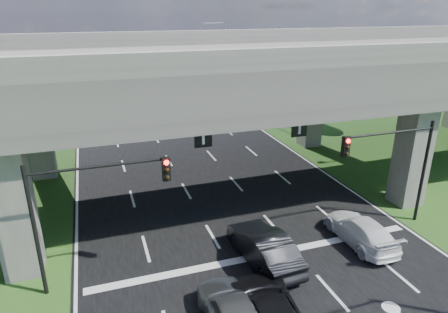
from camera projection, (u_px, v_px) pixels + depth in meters
ground at (295, 302)px, 16.88m from camera, size 160.00×160.00×0.00m
road at (221, 200)px, 25.74m from camera, size 18.00×120.00×0.03m
overpass at (210, 72)px, 24.72m from camera, size 80.00×15.00×10.00m
signal_right at (396, 157)px, 21.25m from camera, size 5.76×0.54×6.00m
signal_left at (88, 200)px, 16.55m from camera, size 5.76×0.54×6.00m
streetlight_far at (274, 70)px, 39.12m from camera, size 3.38×0.25×10.00m
streetlight_beyond at (222, 53)px, 53.30m from camera, size 3.38×0.25×10.00m
tree_left_near at (7, 93)px, 34.03m from camera, size 4.50×4.50×7.80m
tree_left_far at (37, 64)px, 48.40m from camera, size 4.80×4.80×8.32m
tree_right_near at (282, 76)px, 44.03m from camera, size 4.20×4.20×7.28m
tree_right_mid at (275, 68)px, 52.13m from camera, size 3.91×3.90×6.76m
tree_right_far at (226, 57)px, 57.79m from camera, size 4.50×4.50×7.80m
car_dark at (264, 247)px, 19.19m from camera, size 2.14×5.23×1.69m
car_white at (360, 230)px, 20.90m from camera, size 2.01×4.83×1.39m
car_trailing at (269, 312)px, 15.27m from camera, size 2.81×5.39×1.45m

